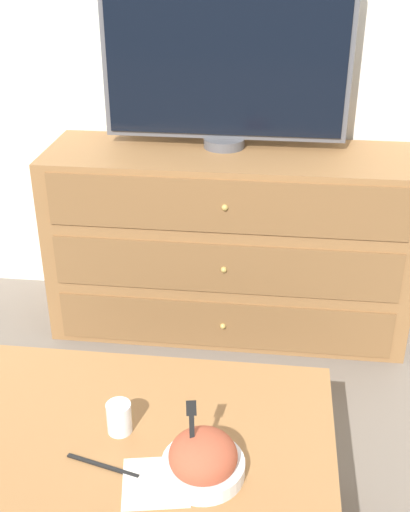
{
  "coord_description": "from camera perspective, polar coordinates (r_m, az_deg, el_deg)",
  "views": [
    {
      "loc": [
        0.08,
        -2.67,
        1.6
      ],
      "look_at": [
        -0.1,
        -1.18,
        0.81
      ],
      "focal_mm": 45.0,
      "sensor_mm": 36.0,
      "label": 1
    }
  ],
  "objects": [
    {
      "name": "takeout_bowl",
      "position": [
        1.59,
        -0.17,
        -17.66
      ],
      "size": [
        0.2,
        0.2,
        0.19
      ],
      "color": "silver",
      "rests_on": "coffee_table"
    },
    {
      "name": "tv",
      "position": [
        2.54,
        1.83,
        17.43
      ],
      "size": [
        0.95,
        0.16,
        0.7
      ],
      "color": "#515156",
      "rests_on": "dresser"
    },
    {
      "name": "napkin",
      "position": [
        1.61,
        -4.39,
        -19.42
      ],
      "size": [
        0.18,
        0.18,
        0.0
      ],
      "color": "silver",
      "rests_on": "coffee_table"
    },
    {
      "name": "wall_back",
      "position": [
        2.72,
        5.39,
        21.22
      ],
      "size": [
        12.0,
        0.05,
        2.6
      ],
      "color": "white",
      "rests_on": "ground_plane"
    },
    {
      "name": "dresser",
      "position": [
        2.7,
        2.14,
        1.16
      ],
      "size": [
        1.48,
        0.48,
        0.79
      ],
      "color": "olive",
      "rests_on": "ground_plane"
    },
    {
      "name": "drink_cup",
      "position": [
        1.72,
        -7.62,
        -14.19
      ],
      "size": [
        0.06,
        0.06,
        0.09
      ],
      "color": "white",
      "rests_on": "coffee_table"
    },
    {
      "name": "ground_plane",
      "position": [
        3.12,
        4.33,
        -3.31
      ],
      "size": [
        12.0,
        12.0,
        0.0
      ],
      "primitive_type": "plane",
      "color": "#70665B"
    },
    {
      "name": "coffee_table",
      "position": [
        1.78,
        -5.98,
        -16.13
      ],
      "size": [
        1.03,
        0.62,
        0.42
      ],
      "color": "#9E6B3D",
      "rests_on": "ground_plane"
    },
    {
      "name": "knife",
      "position": [
        1.66,
        -9.08,
        -17.93
      ],
      "size": [
        0.19,
        0.06,
        0.01
      ],
      "color": "black",
      "rests_on": "coffee_table"
    }
  ]
}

